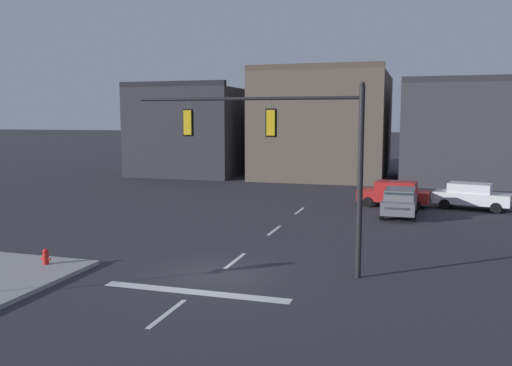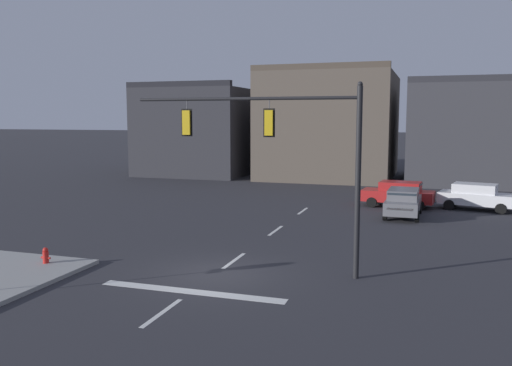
{
  "view_description": "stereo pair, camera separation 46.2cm",
  "coord_description": "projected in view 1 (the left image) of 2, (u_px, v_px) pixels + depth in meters",
  "views": [
    {
      "loc": [
        6.77,
        -17.53,
        5.61
      ],
      "look_at": [
        0.18,
        4.27,
        2.84
      ],
      "focal_mm": 37.67,
      "sensor_mm": 36.0,
      "label": 1
    },
    {
      "loc": [
        7.21,
        -17.39,
        5.61
      ],
      "look_at": [
        0.18,
        4.27,
        2.84
      ],
      "focal_mm": 37.67,
      "sensor_mm": 36.0,
      "label": 2
    }
  ],
  "objects": [
    {
      "name": "ground_plane",
      "position": [
        217.0,
        275.0,
        19.28
      ],
      "size": [
        400.0,
        400.0,
        0.0
      ],
      "primitive_type": "plane",
      "color": "#2B2B30"
    },
    {
      "name": "stop_bar_paint",
      "position": [
        195.0,
        292.0,
        17.38
      ],
      "size": [
        6.4,
        0.5,
        0.01
      ],
      "primitive_type": "cube",
      "color": "silver",
      "rests_on": "ground"
    },
    {
      "name": "lane_centreline",
      "position": [
        235.0,
        261.0,
        21.18
      ],
      "size": [
        0.16,
        26.4,
        0.01
      ],
      "color": "silver",
      "rests_on": "ground"
    },
    {
      "name": "signal_mast_near_side",
      "position": [
        291.0,
        144.0,
        19.02
      ],
      "size": [
        8.33,
        0.46,
        6.83
      ],
      "color": "black",
      "rests_on": "ground"
    },
    {
      "name": "car_lot_nearside",
      "position": [
        394.0,
        193.0,
        34.09
      ],
      "size": [
        4.6,
        2.3,
        1.61
      ],
      "color": "#A81E1E",
      "rests_on": "ground"
    },
    {
      "name": "car_lot_middle",
      "position": [
        471.0,
        195.0,
        33.06
      ],
      "size": [
        4.69,
        2.72,
        1.61
      ],
      "color": "silver",
      "rests_on": "ground"
    },
    {
      "name": "car_lot_farside",
      "position": [
        400.0,
        202.0,
        30.65
      ],
      "size": [
        2.02,
        4.5,
        1.61
      ],
      "color": "slate",
      "rests_on": "ground"
    },
    {
      "name": "fire_hydrant",
      "position": [
        46.0,
        260.0,
        20.12
      ],
      "size": [
        0.4,
        0.3,
        0.75
      ],
      "color": "red",
      "rests_on": "ground"
    },
    {
      "name": "building_row",
      "position": [
        316.0,
        130.0,
        51.18
      ],
      "size": [
        35.3,
        13.65,
        10.13
      ],
      "color": "#2D2D33",
      "rests_on": "ground"
    }
  ]
}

